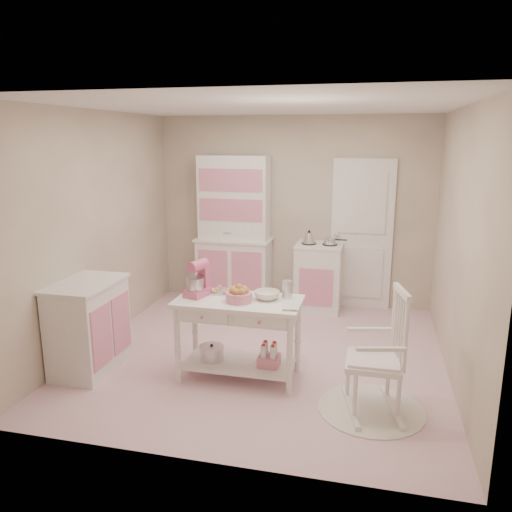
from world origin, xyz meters
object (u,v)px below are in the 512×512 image
at_px(stand_mixer, 197,279).
at_px(base_cabinet, 89,326).
at_px(rocking_chair, 374,351).
at_px(work_table, 239,339).
at_px(hutch, 234,231).
at_px(stove, 318,277).
at_px(bread_basket, 239,297).

bearing_deg(stand_mixer, base_cabinet, -152.06).
xyz_separation_m(rocking_chair, work_table, (-1.28, 0.33, -0.15)).
distance_m(rocking_chair, work_table, 1.33).
relative_size(hutch, stove, 2.26).
distance_m(base_cabinet, rocking_chair, 2.80).
relative_size(stove, rocking_chair, 0.84).
bearing_deg(base_cabinet, hutch, 70.68).
bearing_deg(bread_basket, work_table, 111.80).
bearing_deg(rocking_chair, stand_mixer, 155.24).
xyz_separation_m(stove, stand_mixer, (-0.94, -2.15, 0.51)).
xyz_separation_m(base_cabinet, bread_basket, (1.53, 0.12, 0.39)).
height_order(stove, base_cabinet, same).
relative_size(stove, bread_basket, 3.68).
bearing_deg(stove, base_cabinet, -131.04).
height_order(hutch, stand_mixer, hutch).
distance_m(hutch, stove, 1.33).
height_order(stove, bread_basket, stove).
bearing_deg(stove, rocking_chair, -73.26).
xyz_separation_m(hutch, stand_mixer, (0.26, -2.20, -0.07)).
relative_size(work_table, stand_mixer, 3.53).
bearing_deg(bread_basket, stove, 77.18).
distance_m(base_cabinet, stand_mixer, 1.22).
relative_size(base_cabinet, rocking_chair, 0.84).
distance_m(rocking_chair, stand_mixer, 1.78).
distance_m(hutch, rocking_chair, 3.25).
distance_m(work_table, bread_basket, 0.45).
relative_size(hutch, stand_mixer, 6.12).
xyz_separation_m(rocking_chair, bread_basket, (-1.26, 0.28, 0.30)).
relative_size(work_table, bread_basket, 4.80).
bearing_deg(stand_mixer, hutch, 114.52).
relative_size(stove, base_cabinet, 1.00).
relative_size(rocking_chair, bread_basket, 4.40).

